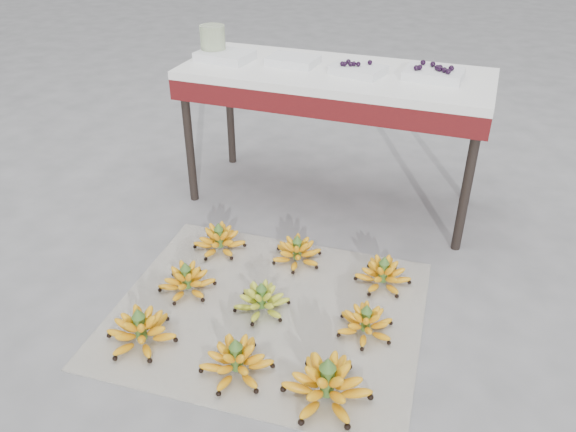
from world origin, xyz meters
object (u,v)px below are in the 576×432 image
(bunch_mid_left, at_px, (187,281))
(glass_jar, at_px, (213,42))
(bunch_front_right, at_px, (327,384))
(bunch_back_right, at_px, (383,274))
(bunch_front_left, at_px, (141,330))
(newspaper_mat, at_px, (268,312))
(bunch_mid_center, at_px, (262,300))
(vendor_table, at_px, (334,86))
(bunch_mid_right, at_px, (366,323))
(bunch_back_center, at_px, (297,252))
(tray_far_right, at_px, (434,74))
(tray_far_left, at_px, (225,56))
(bunch_front_center, at_px, (237,361))
(tray_right, at_px, (358,69))
(bunch_back_left, at_px, (219,240))
(tray_left, at_px, (293,60))

(bunch_mid_left, bearing_deg, glass_jar, 95.28)
(bunch_front_right, distance_m, glass_jar, 1.86)
(bunch_back_right, bearing_deg, bunch_front_left, -148.59)
(newspaper_mat, relative_size, bunch_mid_center, 4.15)
(vendor_table, bearing_deg, bunch_front_right, -74.15)
(newspaper_mat, distance_m, bunch_front_left, 0.52)
(bunch_mid_right, height_order, vendor_table, vendor_table)
(bunch_mid_center, height_order, bunch_back_center, bunch_back_center)
(bunch_back_right, relative_size, glass_jar, 1.68)
(tray_far_right, bearing_deg, glass_jar, -178.61)
(newspaper_mat, bearing_deg, bunch_front_right, -44.48)
(bunch_mid_left, bearing_deg, tray_far_left, 91.45)
(glass_jar, bearing_deg, bunch_back_center, -42.26)
(bunch_mid_left, height_order, bunch_mid_right, bunch_mid_left)
(bunch_front_right, distance_m, bunch_back_center, 0.81)
(bunch_front_center, height_order, glass_jar, glass_jar)
(bunch_front_right, relative_size, tray_right, 1.18)
(bunch_back_center, relative_size, tray_far_right, 1.12)
(newspaper_mat, xyz_separation_m, glass_jar, (-0.69, 1.00, 0.81))
(bunch_back_left, bearing_deg, bunch_back_right, -17.05)
(bunch_front_center, distance_m, tray_right, 1.50)
(bunch_mid_left, bearing_deg, tray_right, 51.89)
(bunch_back_left, relative_size, tray_far_right, 1.10)
(vendor_table, bearing_deg, bunch_back_right, -56.57)
(tray_right, bearing_deg, vendor_table, 168.67)
(bunch_mid_left, height_order, tray_left, tray_left)
(bunch_mid_left, relative_size, bunch_mid_right, 0.95)
(bunch_back_right, xyz_separation_m, vendor_table, (-0.44, 0.66, 0.59))
(newspaper_mat, xyz_separation_m, bunch_front_left, (-0.39, -0.33, 0.06))
(bunch_front_center, distance_m, bunch_mid_left, 0.54)
(bunch_front_right, relative_size, vendor_table, 0.21)
(bunch_mid_left, distance_m, bunch_mid_right, 0.79)
(bunch_front_left, relative_size, bunch_mid_center, 1.01)
(bunch_back_right, bearing_deg, bunch_mid_right, -98.82)
(bunch_back_left, height_order, glass_jar, glass_jar)
(bunch_mid_center, relative_size, vendor_table, 0.20)
(tray_far_right, relative_size, glass_jar, 1.70)
(bunch_mid_left, distance_m, tray_far_right, 1.49)
(vendor_table, height_order, tray_right, tray_right)
(vendor_table, bearing_deg, bunch_mid_right, -66.28)
(newspaper_mat, bearing_deg, bunch_mid_left, 178.39)
(bunch_back_center, bearing_deg, bunch_back_right, -28.55)
(vendor_table, bearing_deg, tray_left, 175.14)
(bunch_front_left, height_order, vendor_table, vendor_table)
(tray_right, bearing_deg, bunch_front_right, -78.75)
(bunch_mid_left, distance_m, tray_far_left, 1.21)
(glass_jar, bearing_deg, bunch_back_left, -65.26)
(vendor_table, distance_m, tray_far_left, 0.60)
(bunch_front_center, xyz_separation_m, glass_jar, (-0.71, 1.35, 0.75))
(tray_far_left, height_order, tray_right, tray_right)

